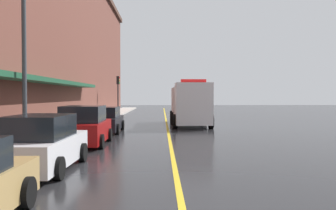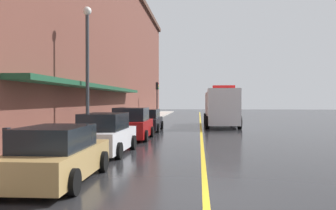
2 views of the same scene
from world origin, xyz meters
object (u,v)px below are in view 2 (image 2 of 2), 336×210
at_px(parked_car_3, 147,121).
at_px(parked_car_0, 58,156).
at_px(parking_meter_2, 87,125).
at_px(street_lamp_left, 87,59).
at_px(box_truck, 221,107).
at_px(traffic_light_near, 157,93).
at_px(parking_meter_1, 7,143).
at_px(parked_car_1, 105,135).
at_px(parked_car_2, 132,125).

bearing_deg(parked_car_3, parked_car_0, 179.33).
height_order(parking_meter_2, street_lamp_left, street_lamp_left).
relative_size(box_truck, traffic_light_near, 1.91).
bearing_deg(parking_meter_1, street_lamp_left, 93.89).
height_order(parked_car_3, box_truck, box_truck).
bearing_deg(parking_meter_2, parked_car_0, -78.49).
distance_m(parked_car_1, traffic_light_near, 28.89).
bearing_deg(parking_meter_1, traffic_light_near, 89.90).
relative_size(box_truck, parking_meter_1, 6.17).
bearing_deg(box_truck, parked_car_0, -15.58).
distance_m(parked_car_3, box_truck, 7.68).
bearing_deg(parking_meter_1, parked_car_2, 82.54).
relative_size(parked_car_2, parked_car_3, 0.90).
height_order(parking_meter_1, parking_meter_2, same).
bearing_deg(traffic_light_near, parked_car_0, -87.78).
height_order(parked_car_2, parked_car_3, parked_car_2).
bearing_deg(parked_car_0, traffic_light_near, 1.05).
bearing_deg(parked_car_0, street_lamp_left, 11.62).
xyz_separation_m(parked_car_1, parking_meter_1, (-1.32, -5.22, 0.27)).
xyz_separation_m(parked_car_1, street_lamp_left, (-1.92, 3.60, 3.61)).
height_order(parked_car_1, parked_car_3, parked_car_1).
relative_size(parked_car_1, street_lamp_left, 0.62).
bearing_deg(parked_car_2, parking_meter_1, 171.94).
bearing_deg(traffic_light_near, parked_car_2, -86.73).
relative_size(parked_car_1, traffic_light_near, 1.00).
relative_size(parked_car_2, parking_meter_1, 3.16).
distance_m(parked_car_0, parking_meter_2, 6.90).
height_order(parked_car_0, street_lamp_left, street_lamp_left).
distance_m(parked_car_0, street_lamp_left, 9.64).
bearing_deg(parking_meter_1, parked_car_0, 5.18).
relative_size(parked_car_3, box_truck, 0.57).
bearing_deg(box_truck, traffic_light_near, -151.41).
xyz_separation_m(parked_car_2, traffic_light_near, (-1.33, 23.33, 2.31)).
bearing_deg(parking_meter_2, box_truck, 64.11).
relative_size(parked_car_3, street_lamp_left, 0.67).
bearing_deg(street_lamp_left, parked_car_3, 74.77).
bearing_deg(parked_car_3, traffic_light_near, 4.00).
height_order(parked_car_1, traffic_light_near, traffic_light_near).
xyz_separation_m(parked_car_0, parked_car_1, (-0.06, 5.09, 0.07)).
height_order(parked_car_2, parking_meter_1, parked_car_2).
relative_size(parking_meter_2, street_lamp_left, 0.19).
relative_size(parked_car_0, parking_meter_2, 3.37).
height_order(parking_meter_2, traffic_light_near, traffic_light_near).
bearing_deg(parked_car_1, traffic_light_near, 3.44).
relative_size(parked_car_2, parking_meter_2, 3.16).
relative_size(box_truck, street_lamp_left, 1.18).
xyz_separation_m(parking_meter_2, street_lamp_left, (-0.60, 1.95, 3.34)).
relative_size(parked_car_1, parked_car_2, 1.03).
height_order(parked_car_1, box_truck, box_truck).
bearing_deg(parking_meter_2, parked_car_3, 81.33).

